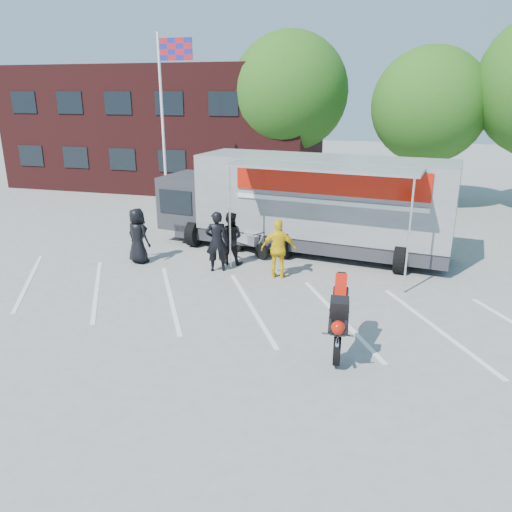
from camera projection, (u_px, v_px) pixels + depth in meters
The scene contains 13 objects.
ground at pixel (233, 321), 12.80m from camera, with size 100.00×100.00×0.00m, color gray.
parking_bay_lines at pixel (244, 305), 13.71m from camera, with size 18.00×5.00×0.01m, color white.
office_building at pixel (169, 127), 30.70m from camera, with size 18.00×8.00×7.00m, color #421515.
flagpole at pixel (167, 104), 21.94m from camera, with size 1.61×0.12×8.00m.
tree_left at pixel (290, 92), 26.19m from camera, with size 6.12×6.12×8.64m.
tree_mid at pixel (429, 106), 23.69m from camera, with size 5.44×5.44×7.68m.
transporter_truck at pixel (307, 251), 18.39m from camera, with size 10.84×5.22×3.45m, color gray, non-canonical shape.
parked_motorcycle at pixel (249, 255), 17.94m from camera, with size 0.64×1.92×1.00m, color #BABABF, non-canonical shape.
stunt_bike_rider at pixel (337, 351), 11.34m from camera, with size 0.82×1.75×2.06m, color black, non-canonical shape.
spectator_leather_a at pixel (138, 236), 16.91m from camera, with size 0.92×0.60×1.89m, color black.
spectator_leather_b at pixel (217, 241), 16.10m from camera, with size 0.73×0.48×1.99m, color black.
spectator_leather_c at pixel (230, 238), 16.81m from camera, with size 0.88×0.68×1.80m, color black.
spectator_hivis at pixel (279, 249), 15.50m from camera, with size 1.10×0.46×1.88m, color yellow.
Camera 1 is at (3.69, -11.04, 5.62)m, focal length 35.00 mm.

